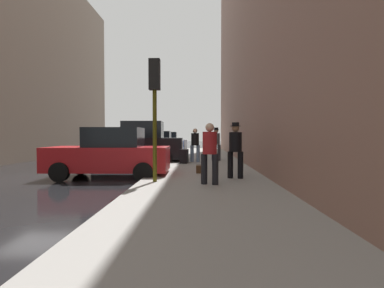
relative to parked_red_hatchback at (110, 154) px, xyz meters
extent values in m
plane|color=black|center=(-2.65, 0.25, -0.85)|extent=(120.00, 120.00, 0.00)
cube|color=gray|center=(3.35, 0.25, -0.77)|extent=(4.00, 40.00, 0.15)
cube|color=#B2191E|center=(-0.05, 0.00, -0.16)|extent=(4.24, 1.93, 0.84)
cube|color=black|center=(0.15, 0.00, 0.59)|extent=(1.92, 1.60, 0.70)
cylinder|color=black|center=(-1.43, 0.89, -0.53)|extent=(0.64, 0.23, 0.64)
cylinder|color=black|center=(-1.39, -0.95, -0.53)|extent=(0.64, 0.23, 0.64)
cylinder|color=black|center=(1.30, 0.95, -0.53)|extent=(0.64, 0.23, 0.64)
cylinder|color=black|center=(1.34, -0.89, -0.53)|extent=(0.64, 0.23, 0.64)
cube|color=black|center=(-0.05, 5.36, -0.03)|extent=(4.66, 1.98, 1.10)
cube|color=black|center=(0.15, 5.37, 0.95)|extent=(2.12, 1.63, 0.90)
cylinder|color=black|center=(-1.57, 6.24, -0.53)|extent=(0.65, 0.24, 0.64)
cylinder|color=black|center=(-1.51, 4.40, -0.53)|extent=(0.65, 0.24, 0.64)
cylinder|color=black|center=(1.42, 6.33, -0.53)|extent=(0.65, 0.24, 0.64)
cylinder|color=black|center=(1.48, 4.49, -0.53)|extent=(0.65, 0.24, 0.64)
cube|color=navy|center=(-0.05, 10.56, -0.16)|extent=(4.22, 1.89, 0.84)
cube|color=black|center=(0.15, 10.56, 0.59)|extent=(1.91, 1.59, 0.70)
cylinder|color=black|center=(-1.42, 11.46, -0.53)|extent=(0.64, 0.23, 0.64)
cylinder|color=black|center=(-1.40, 9.62, -0.53)|extent=(0.64, 0.23, 0.64)
cylinder|color=black|center=(1.31, 11.50, -0.53)|extent=(0.64, 0.23, 0.64)
cylinder|color=black|center=(1.33, 9.66, -0.53)|extent=(0.64, 0.23, 0.64)
cube|color=#B7BABF|center=(-0.05, 16.40, -0.16)|extent=(4.25, 1.95, 0.84)
cube|color=black|center=(0.15, 16.40, 0.59)|extent=(1.93, 1.61, 0.70)
cylinder|color=black|center=(-1.43, 17.28, -0.53)|extent=(0.65, 0.24, 0.64)
cylinder|color=black|center=(-1.39, 15.44, -0.53)|extent=(0.65, 0.24, 0.64)
cylinder|color=black|center=(1.29, 17.35, -0.53)|extent=(0.65, 0.24, 0.64)
cylinder|color=black|center=(1.34, 15.51, -0.53)|extent=(0.65, 0.24, 0.64)
cylinder|color=red|center=(1.80, 7.17, -0.42)|extent=(0.22, 0.22, 0.55)
sphere|color=red|center=(1.80, 7.17, -0.09)|extent=(0.20, 0.20, 0.20)
cylinder|color=red|center=(1.64, 7.17, -0.40)|extent=(0.10, 0.09, 0.09)
cylinder|color=red|center=(1.96, 7.17, -0.40)|extent=(0.10, 0.09, 0.09)
cylinder|color=#514C0F|center=(1.85, -1.76, 1.10)|extent=(0.12, 0.12, 3.60)
cube|color=black|center=(1.85, -1.76, 2.45)|extent=(0.32, 0.24, 0.90)
sphere|color=red|center=(1.85, -1.63, 2.73)|extent=(0.14, 0.14, 0.14)
sphere|color=yellow|center=(1.85, -1.63, 2.45)|extent=(0.14, 0.14, 0.14)
sphere|color=green|center=(1.85, -1.63, 2.17)|extent=(0.14, 0.14, 0.14)
cylinder|color=#728CB2|center=(2.78, 4.82, -0.27)|extent=(0.21, 0.21, 0.85)
cylinder|color=#728CB2|center=(3.10, 4.76, -0.27)|extent=(0.21, 0.21, 0.85)
cylinder|color=black|center=(2.94, 4.79, 0.46)|extent=(0.47, 0.47, 0.62)
sphere|color=beige|center=(2.94, 4.79, 0.89)|extent=(0.24, 0.24, 0.24)
cylinder|color=black|center=(3.30, -2.15, -0.27)|extent=(0.23, 0.23, 0.85)
cylinder|color=black|center=(3.61, -2.25, -0.27)|extent=(0.23, 0.23, 0.85)
cylinder|color=#A51E23|center=(3.46, -2.20, 0.46)|extent=(0.50, 0.50, 0.62)
sphere|color=beige|center=(3.46, -2.20, 0.89)|extent=(0.24, 0.24, 0.24)
cylinder|color=#333338|center=(3.91, 5.53, -0.27)|extent=(0.22, 0.22, 0.85)
cylinder|color=#333338|center=(4.22, 5.61, -0.27)|extent=(0.22, 0.22, 0.85)
cylinder|color=#4C5156|center=(4.06, 5.57, 0.46)|extent=(0.48, 0.48, 0.62)
sphere|color=tan|center=(4.06, 5.57, 0.89)|extent=(0.24, 0.24, 0.24)
cylinder|color=black|center=(4.06, 5.57, 0.96)|extent=(0.34, 0.34, 0.02)
cylinder|color=black|center=(4.06, 5.57, 1.02)|extent=(0.23, 0.23, 0.11)
cylinder|color=black|center=(4.47, -1.05, -0.27)|extent=(0.22, 0.22, 0.85)
cylinder|color=black|center=(4.16, -0.98, -0.27)|extent=(0.22, 0.22, 0.85)
cylinder|color=black|center=(4.31, -1.01, 0.46)|extent=(0.49, 0.49, 0.62)
sphere|color=#997051|center=(4.31, -1.01, 0.89)|extent=(0.24, 0.24, 0.24)
cylinder|color=black|center=(4.31, -1.01, 0.96)|extent=(0.34, 0.34, 0.02)
cylinder|color=black|center=(4.31, -1.01, 1.02)|extent=(0.23, 0.23, 0.11)
cube|color=black|center=(2.42, 4.03, -0.36)|extent=(0.42, 0.60, 0.68)
cylinder|color=#333333|center=(2.42, 4.03, 0.16)|extent=(0.02, 0.02, 0.36)
cube|color=#472D19|center=(3.21, 0.35, -0.56)|extent=(0.32, 0.44, 0.28)
camera|label=1|loc=(3.17, -10.53, 0.69)|focal=28.00mm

